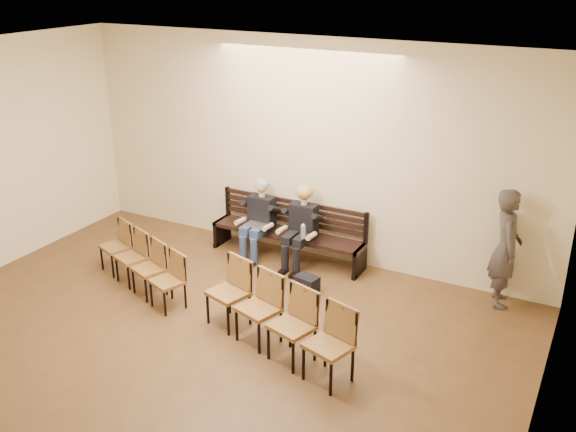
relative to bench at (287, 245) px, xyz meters
name	(u,v)px	position (x,y,z in m)	size (l,w,h in m)	color
room_walls	(116,178)	(0.14, -3.86, 2.31)	(8.02, 10.01, 3.51)	beige
bench	(287,245)	(0.00, 0.00, 0.00)	(2.60, 0.90, 0.45)	black
seated_man	(259,220)	(-0.46, -0.12, 0.39)	(0.52, 0.71, 1.24)	black
seated_woman	(301,230)	(0.30, -0.12, 0.38)	(0.52, 0.71, 1.20)	black
laptop	(256,226)	(-0.43, -0.26, 0.35)	(0.35, 0.28, 0.26)	#BDBCC1
water_bottle	(303,239)	(0.46, -0.35, 0.34)	(0.07, 0.07, 0.24)	silver
bag	(307,284)	(0.79, -0.88, -0.10)	(0.33, 0.23, 0.24)	black
passerby	(507,239)	(3.34, 0.10, 0.76)	(0.72, 0.47, 1.96)	#38322E
chair_row_front	(140,263)	(-1.43, -1.92, 0.17)	(1.94, 0.44, 0.80)	brown
chair_row_back	(275,318)	(1.11, -2.42, 0.23)	(2.24, 0.50, 0.92)	brown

